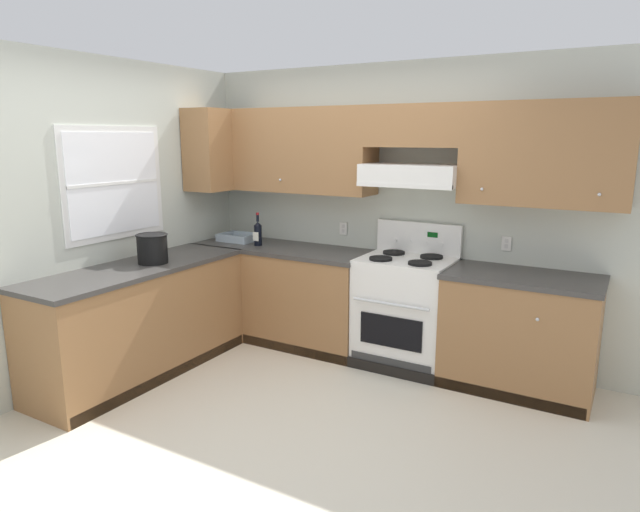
# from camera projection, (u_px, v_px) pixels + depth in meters

# --- Properties ---
(ground_plane) EXTENTS (7.04, 7.04, 0.00)m
(ground_plane) POSITION_uv_depth(u_px,v_px,m) (266.00, 407.00, 4.03)
(ground_plane) COLOR beige
(wall_back) EXTENTS (4.68, 0.57, 2.55)m
(wall_back) POSITION_uv_depth(u_px,v_px,m) (404.00, 189.00, 4.81)
(wall_back) COLOR beige
(wall_back) RESTS_ON ground_plane
(wall_left) EXTENTS (0.47, 4.00, 2.55)m
(wall_left) POSITION_uv_depth(u_px,v_px,m) (126.00, 206.00, 4.72)
(wall_left) COLOR beige
(wall_left) RESTS_ON ground_plane
(counter_back_run) EXTENTS (3.60, 0.65, 0.91)m
(counter_back_run) POSITION_uv_depth(u_px,v_px,m) (364.00, 307.00, 4.90)
(counter_back_run) COLOR olive
(counter_back_run) RESTS_ON ground_plane
(counter_left_run) EXTENTS (0.63, 1.91, 0.91)m
(counter_left_run) POSITION_uv_depth(u_px,v_px,m) (141.00, 321.00, 4.54)
(counter_left_run) COLOR olive
(counter_left_run) RESTS_ON ground_plane
(stove) EXTENTS (0.76, 0.62, 1.20)m
(stove) POSITION_uv_depth(u_px,v_px,m) (405.00, 310.00, 4.72)
(stove) COLOR white
(stove) RESTS_ON ground_plane
(wine_bottle) EXTENTS (0.07, 0.08, 0.32)m
(wine_bottle) POSITION_uv_depth(u_px,v_px,m) (258.00, 233.00, 5.26)
(wine_bottle) COLOR black
(wine_bottle) RESTS_ON counter_back_run
(bowl) EXTENTS (0.36, 0.27, 0.07)m
(bowl) POSITION_uv_depth(u_px,v_px,m) (238.00, 238.00, 5.52)
(bowl) COLOR #9EADB7
(bowl) RESTS_ON counter_back_run
(bucket) EXTENTS (0.26, 0.26, 0.24)m
(bucket) POSITION_uv_depth(u_px,v_px,m) (152.00, 248.00, 4.52)
(bucket) COLOR black
(bucket) RESTS_ON counter_left_run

